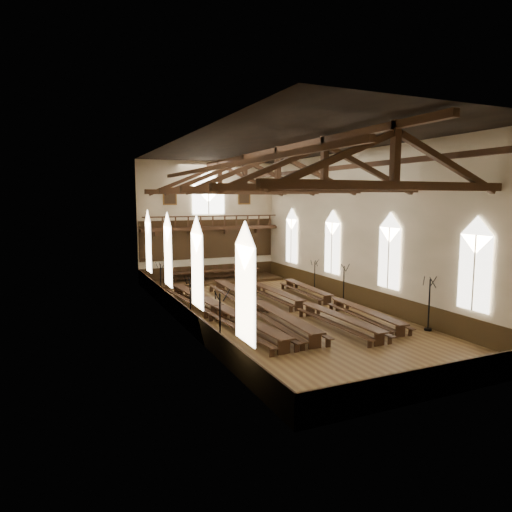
{
  "coord_description": "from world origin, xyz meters",
  "views": [
    {
      "loc": [
        -12.3,
        -24.16,
        6.9
      ],
      "look_at": [
        -0.73,
        1.5,
        3.35
      ],
      "focal_mm": 32.0,
      "sensor_mm": 36.0,
      "label": 1
    }
  ],
  "objects_px": {
    "refectory_row_d": "(334,300)",
    "high_table": "(214,272)",
    "candelabrum_left_near": "(220,333)",
    "refectory_row_a": "(219,309)",
    "dais": "(214,281)",
    "candelabrum_right_near": "(429,314)",
    "candelabrum_right_far": "(315,282)",
    "refectory_row_b": "(257,303)",
    "candelabrum_left_far": "(161,287)",
    "candelabrum_left_mid": "(190,310)",
    "candelabrum_right_mid": "(344,290)",
    "refectory_row_c": "(305,305)"
  },
  "relations": [
    {
      "from": "refectory_row_b",
      "to": "refectory_row_d",
      "type": "xyz_separation_m",
      "value": [
        5.06,
        -0.73,
        -0.09
      ]
    },
    {
      "from": "candelabrum_right_near",
      "to": "candelabrum_right_far",
      "type": "height_order",
      "value": "candelabrum_right_near"
    },
    {
      "from": "dais",
      "to": "refectory_row_a",
      "type": "bearing_deg",
      "value": -107.64
    },
    {
      "from": "refectory_row_a",
      "to": "high_table",
      "type": "height_order",
      "value": "high_table"
    },
    {
      "from": "candelabrum_left_far",
      "to": "candelabrum_right_mid",
      "type": "bearing_deg",
      "value": -27.78
    },
    {
      "from": "dais",
      "to": "candelabrum_left_near",
      "type": "height_order",
      "value": "candelabrum_left_near"
    },
    {
      "from": "high_table",
      "to": "candelabrum_right_far",
      "type": "height_order",
      "value": "candelabrum_right_far"
    },
    {
      "from": "high_table",
      "to": "candelabrum_right_near",
      "type": "relative_size",
      "value": 2.76
    },
    {
      "from": "dais",
      "to": "candelabrum_right_near",
      "type": "relative_size",
      "value": 3.94
    },
    {
      "from": "candelabrum_left_near",
      "to": "candelabrum_right_far",
      "type": "bearing_deg",
      "value": 41.89
    },
    {
      "from": "high_table",
      "to": "refectory_row_b",
      "type": "bearing_deg",
      "value": -95.39
    },
    {
      "from": "refectory_row_d",
      "to": "dais",
      "type": "height_order",
      "value": "refectory_row_d"
    },
    {
      "from": "dais",
      "to": "candelabrum_right_near",
      "type": "xyz_separation_m",
      "value": [
        5.68,
        -18.02,
        0.77
      ]
    },
    {
      "from": "dais",
      "to": "candelabrum_left_far",
      "type": "distance_m",
      "value": 7.11
    },
    {
      "from": "refectory_row_b",
      "to": "candelabrum_right_far",
      "type": "xyz_separation_m",
      "value": [
        6.71,
        4.27,
        0.12
      ]
    },
    {
      "from": "refectory_row_d",
      "to": "high_table",
      "type": "relative_size",
      "value": 1.75
    },
    {
      "from": "refectory_row_a",
      "to": "candelabrum_left_far",
      "type": "height_order",
      "value": "candelabrum_left_far"
    },
    {
      "from": "refectory_row_c",
      "to": "candelabrum_right_mid",
      "type": "distance_m",
      "value": 4.51
    },
    {
      "from": "refectory_row_d",
      "to": "candelabrum_left_far",
      "type": "bearing_deg",
      "value": 142.97
    },
    {
      "from": "dais",
      "to": "candelabrum_right_far",
      "type": "xyz_separation_m",
      "value": [
        5.68,
        -6.68,
        0.61
      ]
    },
    {
      "from": "refectory_row_c",
      "to": "candelabrum_right_far",
      "type": "relative_size",
      "value": 6.0
    },
    {
      "from": "refectory_row_b",
      "to": "candelabrum_right_mid",
      "type": "bearing_deg",
      "value": 4.66
    },
    {
      "from": "refectory_row_b",
      "to": "refectory_row_d",
      "type": "relative_size",
      "value": 1.08
    },
    {
      "from": "candelabrum_left_near",
      "to": "refectory_row_a",
      "type": "bearing_deg",
      "value": 71.15
    },
    {
      "from": "candelabrum_left_far",
      "to": "candelabrum_right_far",
      "type": "relative_size",
      "value": 1.09
    },
    {
      "from": "refectory_row_d",
      "to": "candelabrum_right_mid",
      "type": "relative_size",
      "value": 5.51
    },
    {
      "from": "candelabrum_left_mid",
      "to": "candelabrum_left_far",
      "type": "relative_size",
      "value": 1.07
    },
    {
      "from": "refectory_row_c",
      "to": "candelabrum_left_far",
      "type": "bearing_deg",
      "value": 132.28
    },
    {
      "from": "candelabrum_left_mid",
      "to": "candelabrum_right_mid",
      "type": "distance_m",
      "value": 11.2
    },
    {
      "from": "candelabrum_left_mid",
      "to": "candelabrum_right_mid",
      "type": "xyz_separation_m",
      "value": [
        11.1,
        1.46,
        -0.06
      ]
    },
    {
      "from": "candelabrum_left_far",
      "to": "candelabrum_right_near",
      "type": "height_order",
      "value": "candelabrum_right_near"
    },
    {
      "from": "candelabrum_left_mid",
      "to": "candelabrum_right_mid",
      "type": "bearing_deg",
      "value": 7.48
    },
    {
      "from": "refectory_row_a",
      "to": "candelabrum_left_far",
      "type": "xyz_separation_m",
      "value": [
        -1.86,
        6.64,
        0.21
      ]
    },
    {
      "from": "refectory_row_c",
      "to": "candelabrum_right_far",
      "type": "height_order",
      "value": "candelabrum_right_far"
    },
    {
      "from": "candelabrum_left_mid",
      "to": "refectory_row_a",
      "type": "bearing_deg",
      "value": 19.61
    },
    {
      "from": "refectory_row_a",
      "to": "candelabrum_left_near",
      "type": "distance_m",
      "value": 5.76
    },
    {
      "from": "high_table",
      "to": "candelabrum_left_mid",
      "type": "xyz_separation_m",
      "value": [
        -5.42,
        -11.86,
        -0.01
      ]
    },
    {
      "from": "dais",
      "to": "candelabrum_left_mid",
      "type": "bearing_deg",
      "value": -114.56
    },
    {
      "from": "candelabrum_right_mid",
      "to": "candelabrum_left_near",
      "type": "bearing_deg",
      "value": -150.67
    },
    {
      "from": "refectory_row_d",
      "to": "candelabrum_left_far",
      "type": "distance_m",
      "value": 11.84
    },
    {
      "from": "candelabrum_right_mid",
      "to": "candelabrum_left_mid",
      "type": "bearing_deg",
      "value": -172.52
    },
    {
      "from": "candelabrum_right_mid",
      "to": "refectory_row_c",
      "type": "bearing_deg",
      "value": -155.98
    },
    {
      "from": "refectory_row_c",
      "to": "candelabrum_right_far",
      "type": "xyz_separation_m",
      "value": [
        4.11,
        5.55,
        0.19
      ]
    },
    {
      "from": "high_table",
      "to": "candelabrum_right_far",
      "type": "xyz_separation_m",
      "value": [
        5.68,
        -6.68,
        -0.12
      ]
    },
    {
      "from": "refectory_row_a",
      "to": "dais",
      "type": "height_order",
      "value": "refectory_row_a"
    },
    {
      "from": "candelabrum_right_near",
      "to": "candelabrum_right_far",
      "type": "distance_m",
      "value": 11.34
    },
    {
      "from": "refectory_row_b",
      "to": "dais",
      "type": "bearing_deg",
      "value": 84.61
    },
    {
      "from": "refectory_row_b",
      "to": "refectory_row_c",
      "type": "xyz_separation_m",
      "value": [
        2.6,
        -1.29,
        -0.07
      ]
    },
    {
      "from": "refectory_row_a",
      "to": "dais",
      "type": "relative_size",
      "value": 1.3
    },
    {
      "from": "candelabrum_left_far",
      "to": "dais",
      "type": "bearing_deg",
      "value": 40.04
    }
  ]
}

